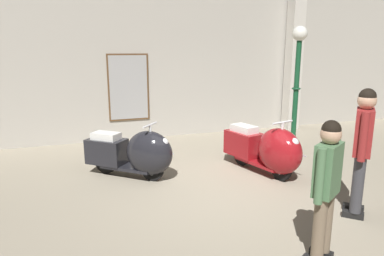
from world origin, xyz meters
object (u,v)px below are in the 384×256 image
Objects in this scene: scooter_1 at (268,149)px; visitor_0 at (326,183)px; lamppost at (297,79)px; visitor_1 at (362,144)px; scooter_0 at (136,153)px.

visitor_0 is (-0.84, -2.54, 0.43)m from scooter_1.
visitor_1 is (-0.97, -2.90, -0.60)m from lamppost.
lamppost is (3.61, 0.52, 1.16)m from scooter_0.
scooter_0 is 2.36m from scooter_1.
lamppost reaches higher than scooter_1.
lamppost is at bearing -64.24° from visitor_1.
visitor_1 is at bearing -4.02° from scooter_1.
visitor_1 is at bearing -108.52° from lamppost.
visitor_0 reaches higher than scooter_1.
scooter_0 is 1.00× the size of visitor_0.
scooter_1 is at bearing 26.26° from scooter_0.
scooter_0 is 0.89× the size of visitor_1.
scooter_1 is 1.02× the size of visitor_1.
visitor_0 is at bearing -33.47° from scooter_1.
visitor_1 reaches higher than visitor_0.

